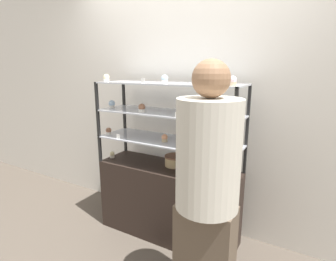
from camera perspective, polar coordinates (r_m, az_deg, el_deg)
name	(u,v)px	position (r m, az deg, el deg)	size (l,w,h in m)	color
ground_plane	(168,233)	(2.81, 0.00, -21.45)	(20.00, 20.00, 0.00)	brown
back_wall	(186,100)	(2.64, 3.84, 6.70)	(8.00, 0.05, 2.60)	silver
display_base	(168,201)	(2.63, 0.00, -15.10)	(1.34, 0.42, 0.71)	black
display_riser_lower	(168,142)	(2.40, 0.00, -2.47)	(1.34, 0.42, 0.26)	black
display_riser_middle	(168,114)	(2.34, 0.00, 3.62)	(1.34, 0.42, 0.26)	black
display_riser_upper	(168,85)	(2.31, 0.00, 9.95)	(1.34, 0.42, 0.26)	black
layer_cake_centerpiece	(175,161)	(2.49, 1.44, -6.56)	(0.19, 0.19, 0.10)	#DBBC84
sheet_cake_frosted	(208,112)	(2.13, 8.69, 3.91)	(0.24, 0.13, 0.07)	beige
cupcake_0	(112,155)	(2.77, -12.06, -5.16)	(0.05, 0.05, 0.07)	beige
cupcake_1	(229,179)	(2.20, 13.23, -10.18)	(0.05, 0.05, 0.07)	beige
price_tag_0	(180,176)	(2.21, 2.71, -9.95)	(0.04, 0.00, 0.04)	white
cupcake_2	(109,131)	(2.65, -12.80, -0.16)	(0.06, 0.06, 0.07)	white
cupcake_3	(164,138)	(2.34, -0.82, -1.65)	(0.06, 0.06, 0.07)	#CCB28C
cupcake_4	(232,148)	(2.10, 13.76, -3.79)	(0.06, 0.06, 0.07)	beige
price_tag_1	(118,137)	(2.48, -10.80, -1.30)	(0.04, 0.00, 0.04)	white
cupcake_5	(112,104)	(2.64, -12.12, 5.59)	(0.06, 0.06, 0.08)	white
cupcake_6	(142,108)	(2.35, -5.71, 4.88)	(0.06, 0.06, 0.08)	white
cupcake_7	(184,112)	(2.15, 3.55, 4.12)	(0.06, 0.06, 0.08)	beige
cupcake_8	(234,115)	(2.04, 14.27, 3.28)	(0.06, 0.06, 0.08)	beige
price_tag_2	(177,115)	(2.08, 2.00, 3.44)	(0.04, 0.00, 0.04)	white
cupcake_9	(106,78)	(2.60, -13.28, 11.06)	(0.06, 0.06, 0.07)	white
cupcake_10	(165,79)	(2.26, -0.66, 11.12)	(0.06, 0.06, 0.07)	white
cupcake_11	(233,81)	(1.98, 13.92, 10.42)	(0.06, 0.06, 0.07)	#CCB28C
price_tag_3	(143,81)	(2.22, -5.49, 10.73)	(0.04, 0.00, 0.04)	white
customer_figure	(207,189)	(1.66, 8.48, -12.46)	(0.39, 0.39, 1.66)	brown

